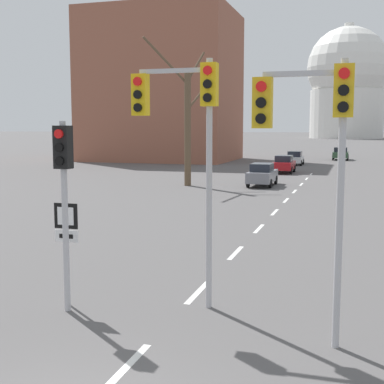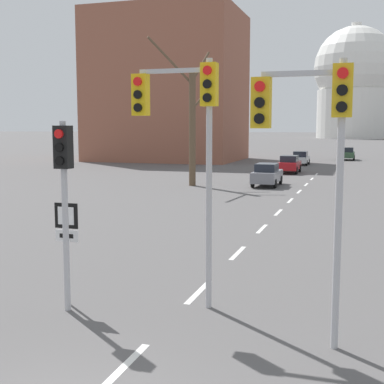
# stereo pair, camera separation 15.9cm
# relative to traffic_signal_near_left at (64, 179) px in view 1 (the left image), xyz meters

# --- Properties ---
(lane_stripe_0) EXTENTS (0.16, 2.00, 0.01)m
(lane_stripe_0) POSITION_rel_traffic_signal_near_left_xyz_m (2.50, -2.28, -3.05)
(lane_stripe_0) COLOR silver
(lane_stripe_0) RESTS_ON ground_plane
(lane_stripe_1) EXTENTS (0.16, 2.00, 0.01)m
(lane_stripe_1) POSITION_rel_traffic_signal_near_left_xyz_m (2.50, 2.22, -3.05)
(lane_stripe_1) COLOR silver
(lane_stripe_1) RESTS_ON ground_plane
(lane_stripe_2) EXTENTS (0.16, 2.00, 0.01)m
(lane_stripe_2) POSITION_rel_traffic_signal_near_left_xyz_m (2.50, 6.72, -3.05)
(lane_stripe_2) COLOR silver
(lane_stripe_2) RESTS_ON ground_plane
(lane_stripe_3) EXTENTS (0.16, 2.00, 0.01)m
(lane_stripe_3) POSITION_rel_traffic_signal_near_left_xyz_m (2.50, 11.22, -3.05)
(lane_stripe_3) COLOR silver
(lane_stripe_3) RESTS_ON ground_plane
(lane_stripe_4) EXTENTS (0.16, 2.00, 0.01)m
(lane_stripe_4) POSITION_rel_traffic_signal_near_left_xyz_m (2.50, 15.72, -3.05)
(lane_stripe_4) COLOR silver
(lane_stripe_4) RESTS_ON ground_plane
(lane_stripe_5) EXTENTS (0.16, 2.00, 0.01)m
(lane_stripe_5) POSITION_rel_traffic_signal_near_left_xyz_m (2.50, 20.22, -3.05)
(lane_stripe_5) COLOR silver
(lane_stripe_5) RESTS_ON ground_plane
(lane_stripe_6) EXTENTS (0.16, 2.00, 0.01)m
(lane_stripe_6) POSITION_rel_traffic_signal_near_left_xyz_m (2.50, 24.72, -3.05)
(lane_stripe_6) COLOR silver
(lane_stripe_6) RESTS_ON ground_plane
(lane_stripe_7) EXTENTS (0.16, 2.00, 0.01)m
(lane_stripe_7) POSITION_rel_traffic_signal_near_left_xyz_m (2.50, 29.22, -3.05)
(lane_stripe_7) COLOR silver
(lane_stripe_7) RESTS_ON ground_plane
(lane_stripe_8) EXTENTS (0.16, 2.00, 0.01)m
(lane_stripe_8) POSITION_rel_traffic_signal_near_left_xyz_m (2.50, 33.72, -3.05)
(lane_stripe_8) COLOR silver
(lane_stripe_8) RESTS_ON ground_plane
(lane_stripe_9) EXTENTS (0.16, 2.00, 0.01)m
(lane_stripe_9) POSITION_rel_traffic_signal_near_left_xyz_m (2.50, 38.22, -3.05)
(lane_stripe_9) COLOR silver
(lane_stripe_9) RESTS_ON ground_plane
(traffic_signal_near_left) EXTENTS (0.36, 0.34, 4.36)m
(traffic_signal_near_left) POSITION_rel_traffic_signal_near_left_xyz_m (0.00, 0.00, 0.00)
(traffic_signal_near_left) COLOR #B2B2B7
(traffic_signal_near_left) RESTS_ON ground_plane
(traffic_signal_near_right) EXTENTS (1.85, 0.34, 5.46)m
(traffic_signal_near_right) POSITION_rel_traffic_signal_near_left_xyz_m (5.50, -0.32, 1.08)
(traffic_signal_near_right) COLOR #B2B2B7
(traffic_signal_near_right) RESTS_ON ground_plane
(traffic_signal_centre_tall) EXTENTS (2.03, 0.34, 5.75)m
(traffic_signal_centre_tall) POSITION_rel_traffic_signal_near_left_xyz_m (2.50, 1.17, 1.30)
(traffic_signal_centre_tall) COLOR #B2B2B7
(traffic_signal_centre_tall) RESTS_ON ground_plane
(route_sign_post) EXTENTS (0.60, 0.08, 2.51)m
(route_sign_post) POSITION_rel_traffic_signal_near_left_xyz_m (-0.18, 0.35, -1.35)
(route_sign_post) COLOR #B2B2B7
(route_sign_post) RESTS_ON ground_plane
(sedan_near_left) EXTENTS (1.74, 4.07, 1.54)m
(sedan_near_left) POSITION_rel_traffic_signal_near_left_xyz_m (-0.17, 49.46, -2.28)
(sedan_near_left) COLOR silver
(sedan_near_left) RESTS_ON ground_plane
(sedan_near_right) EXTENTS (1.96, 4.13, 1.62)m
(sedan_near_right) POSITION_rel_traffic_signal_near_left_xyz_m (4.42, 60.37, -2.24)
(sedan_near_right) COLOR #2D4C33
(sedan_near_right) RESTS_ON ground_plane
(sedan_mid_centre) EXTENTS (1.77, 4.22, 1.62)m
(sedan_mid_centre) POSITION_rel_traffic_signal_near_left_xyz_m (0.00, 38.74, -2.23)
(sedan_mid_centre) COLOR maroon
(sedan_mid_centre) RESTS_ON ground_plane
(sedan_far_left) EXTENTS (1.75, 4.22, 1.63)m
(sedan_far_left) POSITION_rel_traffic_signal_near_left_xyz_m (-0.10, 27.39, -2.23)
(sedan_far_left) COLOR slate
(sedan_far_left) RESTS_ON ground_plane
(bare_tree_left_near) EXTENTS (3.68, 4.09, 10.33)m
(bare_tree_left_near) POSITION_rel_traffic_signal_near_left_xyz_m (-5.31, 26.00, 1.60)
(bare_tree_left_near) COLOR brown
(bare_tree_left_near) RESTS_ON ground_plane
(capitol_dome) EXTENTS (28.99, 28.99, 40.95)m
(capitol_dome) POSITION_rel_traffic_signal_near_left_xyz_m (2.50, 193.57, 16.89)
(capitol_dome) COLOR silver
(capitol_dome) RESTS_ON ground_plane
(apartment_block_left) EXTENTS (18.00, 14.00, 18.40)m
(apartment_block_left) POSITION_rel_traffic_signal_near_left_xyz_m (-17.41, 53.86, 6.15)
(apartment_block_left) COLOR #935642
(apartment_block_left) RESTS_ON ground_plane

